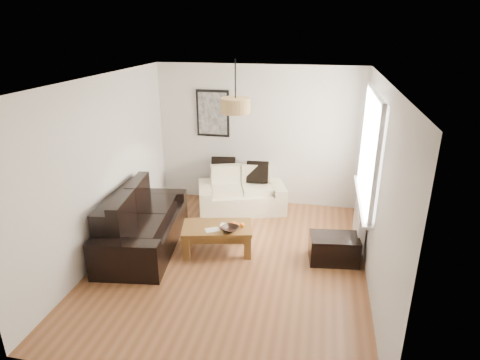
% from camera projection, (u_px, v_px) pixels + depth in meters
% --- Properties ---
extents(floor, '(4.50, 4.50, 0.00)m').
position_uv_depth(floor, '(232.00, 261.00, 5.90)').
color(floor, brown).
rests_on(floor, ground).
extents(ceiling, '(3.80, 4.50, 0.00)m').
position_uv_depth(ceiling, '(230.00, 80.00, 4.96)').
color(ceiling, white).
rests_on(ceiling, floor).
extents(wall_back, '(3.80, 0.04, 2.60)m').
position_uv_depth(wall_back, '(258.00, 136.00, 7.49)').
color(wall_back, silver).
rests_on(wall_back, floor).
extents(wall_front, '(3.80, 0.04, 2.60)m').
position_uv_depth(wall_front, '(171.00, 272.00, 3.38)').
color(wall_front, silver).
rests_on(wall_front, floor).
extents(wall_left, '(0.04, 4.50, 2.60)m').
position_uv_depth(wall_left, '(102.00, 169.00, 5.79)').
color(wall_left, silver).
rests_on(wall_left, floor).
extents(wall_right, '(0.04, 4.50, 2.60)m').
position_uv_depth(wall_right, '(378.00, 189.00, 5.07)').
color(wall_right, silver).
rests_on(wall_right, floor).
extents(window_bay, '(0.14, 1.90, 1.60)m').
position_uv_depth(window_bay, '(371.00, 148.00, 5.70)').
color(window_bay, white).
rests_on(window_bay, wall_right).
extents(radiator, '(0.10, 0.90, 0.52)m').
position_uv_depth(radiator, '(359.00, 225.00, 6.15)').
color(radiator, white).
rests_on(radiator, wall_right).
extents(poster, '(0.62, 0.04, 0.87)m').
position_uv_depth(poster, '(213.00, 113.00, 7.48)').
color(poster, black).
rests_on(poster, wall_back).
extents(pendant_shade, '(0.40, 0.40, 0.20)m').
position_uv_depth(pendant_shade, '(235.00, 106.00, 5.37)').
color(pendant_shade, tan).
rests_on(pendant_shade, ceiling).
extents(loveseat_cream, '(1.75, 1.29, 0.77)m').
position_uv_depth(loveseat_cream, '(241.00, 190.00, 7.43)').
color(loveseat_cream, beige).
rests_on(loveseat_cream, floor).
extents(sofa_leather, '(1.24, 2.11, 0.87)m').
position_uv_depth(sofa_leather, '(143.00, 221.00, 6.16)').
color(sofa_leather, black).
rests_on(sofa_leather, floor).
extents(coffee_table, '(1.13, 0.78, 0.42)m').
position_uv_depth(coffee_table, '(217.00, 239.00, 6.09)').
color(coffee_table, brown).
rests_on(coffee_table, floor).
extents(ottoman, '(0.75, 0.53, 0.40)m').
position_uv_depth(ottoman, '(334.00, 249.00, 5.85)').
color(ottoman, black).
rests_on(ottoman, floor).
extents(cushion_left, '(0.45, 0.20, 0.44)m').
position_uv_depth(cushion_left, '(223.00, 169.00, 7.55)').
color(cushion_left, black).
rests_on(cushion_left, loveseat_cream).
extents(cushion_right, '(0.41, 0.15, 0.40)m').
position_uv_depth(cushion_right, '(257.00, 172.00, 7.44)').
color(cushion_right, black).
rests_on(cushion_right, loveseat_cream).
extents(fruit_bowl, '(0.32, 0.32, 0.06)m').
position_uv_depth(fruit_bowl, '(230.00, 229.00, 5.88)').
color(fruit_bowl, black).
rests_on(fruit_bowl, coffee_table).
extents(orange_a, '(0.07, 0.07, 0.06)m').
position_uv_depth(orange_a, '(237.00, 225.00, 5.98)').
color(orange_a, orange).
rests_on(orange_a, fruit_bowl).
extents(orange_b, '(0.08, 0.08, 0.07)m').
position_uv_depth(orange_b, '(242.00, 225.00, 5.97)').
color(orange_b, orange).
rests_on(orange_b, fruit_bowl).
extents(orange_c, '(0.09, 0.09, 0.07)m').
position_uv_depth(orange_c, '(234.00, 224.00, 6.02)').
color(orange_c, '#EB5613').
rests_on(orange_c, fruit_bowl).
extents(papers, '(0.25, 0.23, 0.01)m').
position_uv_depth(papers, '(212.00, 230.00, 5.91)').
color(papers, beige).
rests_on(papers, coffee_table).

